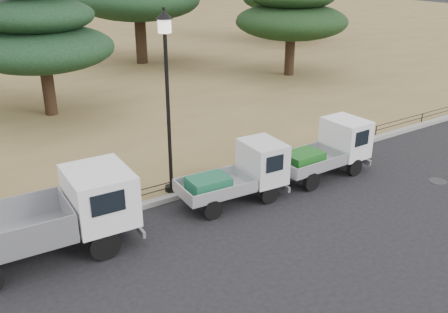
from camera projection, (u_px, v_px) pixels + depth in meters
ground at (263, 220)px, 14.30m from camera, size 220.00×220.00×0.00m
lawn at (14, 51)px, 37.75m from camera, size 120.00×56.00×0.15m
curb at (214, 185)px, 16.26m from camera, size 120.00×0.25×0.16m
truck_large at (51, 215)px, 12.29m from camera, size 4.75×2.08×2.04m
truck_kei_front at (240, 174)px, 15.16m from camera, size 3.40×1.64×1.75m
truck_kei_rear at (328, 149)px, 16.97m from camera, size 3.46×1.55×1.80m
street_lamp at (167, 74)px, 14.33m from camera, size 0.49×0.49×5.50m
pipe_fence at (211, 174)px, 16.24m from camera, size 38.00×0.04×0.40m
manhole at (438, 181)px, 16.72m from camera, size 0.60×0.60×0.01m
pine_center_left at (41, 34)px, 21.66m from camera, size 6.23×6.23×6.34m
pine_east_near at (292, 10)px, 28.91m from camera, size 6.57×6.57×6.64m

